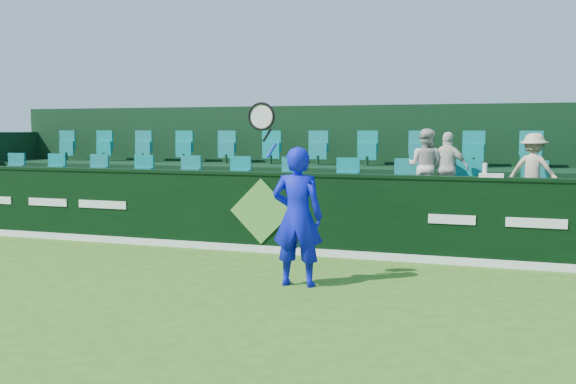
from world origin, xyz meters
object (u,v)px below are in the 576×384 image
(drinks_bottle, at_px, (485,170))
(tennis_player, at_px, (297,216))
(towel, at_px, (491,175))
(spectator_right, at_px, (533,170))
(spectator_middle, at_px, (448,168))
(spectator_left, at_px, (425,166))

(drinks_bottle, bearing_deg, tennis_player, -137.59)
(tennis_player, distance_m, towel, 3.21)
(spectator_right, distance_m, drinks_bottle, 1.34)
(spectator_middle, xyz_separation_m, drinks_bottle, (0.63, -1.12, 0.04))
(drinks_bottle, bearing_deg, towel, 0.00)
(tennis_player, height_order, towel, tennis_player)
(spectator_left, relative_size, spectator_right, 1.06)
(spectator_left, xyz_separation_m, drinks_bottle, (1.00, -1.12, 0.02))
(tennis_player, height_order, drinks_bottle, tennis_player)
(tennis_player, relative_size, spectator_middle, 2.03)
(tennis_player, xyz_separation_m, towel, (2.39, 2.10, 0.44))
(tennis_player, height_order, spectator_right, tennis_player)
(spectator_left, height_order, spectator_right, spectator_left)
(spectator_middle, relative_size, drinks_bottle, 5.76)
(spectator_left, distance_m, towel, 1.57)
(tennis_player, distance_m, spectator_right, 4.44)
(spectator_right, relative_size, drinks_bottle, 5.66)
(spectator_left, xyz_separation_m, spectator_right, (1.74, 0.00, -0.04))
(tennis_player, relative_size, towel, 7.04)
(towel, bearing_deg, spectator_right, 60.48)
(spectator_middle, distance_m, drinks_bottle, 1.29)
(spectator_middle, bearing_deg, drinks_bottle, 134.73)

